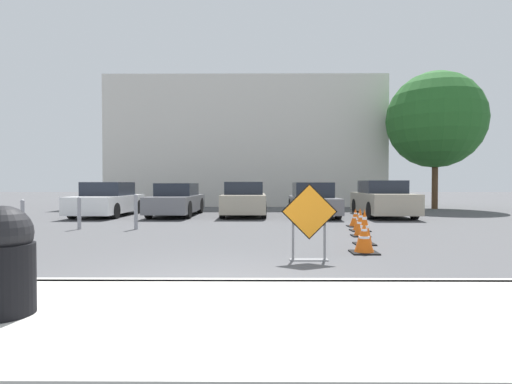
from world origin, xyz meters
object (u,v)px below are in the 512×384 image
object	(u,v)px
trash_bin	(3,260)
traffic_cone_fourth	(360,220)
bollard_second	(79,212)
parked_car_fourth	(313,201)
traffic_cone_second	(365,227)
road_closed_sign	(309,219)
traffic_cone_fifth	(355,218)
parked_car_fifth	(382,200)
bollard_third	(23,213)
parked_car_nearest	(108,200)
bollard_nearest	(136,211)
traffic_cone_third	(361,223)
parked_car_second	(177,200)
traffic_cone_nearest	(364,238)
parked_car_third	(244,200)

from	to	relation	value
trash_bin	traffic_cone_fourth	bearing A→B (deg)	55.54
bollard_second	parked_car_fourth	bearing A→B (deg)	32.42
traffic_cone_fourth	traffic_cone_second	bearing A→B (deg)	-102.11
road_closed_sign	traffic_cone_fifth	xyz separation A→B (m)	(2.21, 5.65, -0.48)
traffic_cone_fifth	parked_car_fifth	size ratio (longest dim) A/B	0.13
parked_car_fourth	bollard_third	xyz separation A→B (m)	(-9.48, -4.92, -0.18)
parked_car_nearest	bollard_nearest	distance (m)	5.67
traffic_cone_third	bollard_nearest	xyz separation A→B (m)	(-6.41, 1.56, 0.22)
parked_car_nearest	parked_car_fifth	distance (m)	11.69
traffic_cone_third	bollard_nearest	distance (m)	6.60
traffic_cone_third	traffic_cone_fourth	world-z (taller)	traffic_cone_third
traffic_cone_fifth	parked_car_fifth	bearing A→B (deg)	62.26
trash_bin	traffic_cone_second	bearing A→B (deg)	47.46
traffic_cone_third	bollard_second	xyz separation A→B (m)	(-8.14, 1.56, 0.17)
traffic_cone_fourth	parked_car_second	world-z (taller)	parked_car_second
traffic_cone_fourth	parked_car_nearest	world-z (taller)	parked_car_nearest
traffic_cone_second	parked_car_nearest	world-z (taller)	parked_car_nearest
road_closed_sign	traffic_cone_fourth	xyz separation A→B (m)	(2.06, 4.51, -0.43)
traffic_cone_fourth	bollard_nearest	distance (m)	6.71
traffic_cone_third	traffic_cone_fourth	distance (m)	1.22
traffic_cone_third	traffic_cone_second	bearing A→B (deg)	-100.84
road_closed_sign	parked_car_fifth	size ratio (longest dim) A/B	0.31
traffic_cone_nearest	traffic_cone_fifth	xyz separation A→B (m)	(1.01, 4.86, -0.02)
traffic_cone_second	trash_bin	world-z (taller)	trash_bin
traffic_cone_fifth	parked_car_fourth	bearing A→B (deg)	101.13
parked_car_nearest	traffic_cone_third	bearing A→B (deg)	145.59
parked_car_fourth	traffic_cone_fourth	bearing A→B (deg)	97.89
parked_car_nearest	bollard_second	distance (m)	5.07
parked_car_fifth	bollard_nearest	distance (m)	10.14
traffic_cone_fifth	parked_car_third	bearing A→B (deg)	131.64
traffic_cone_third	bollard_third	bearing A→B (deg)	171.01
road_closed_sign	bollard_second	world-z (taller)	road_closed_sign
parked_car_fifth	bollard_third	bearing A→B (deg)	22.74
road_closed_sign	traffic_cone_third	world-z (taller)	road_closed_sign
trash_bin	parked_car_third	bearing A→B (deg)	82.16
bollard_second	traffic_cone_fifth	bearing A→B (deg)	5.15
traffic_cone_second	parked_car_second	xyz separation A→B (m)	(-5.96, 8.13, 0.26)
parked_car_third	parked_car_second	bearing A→B (deg)	-3.72
bollard_third	traffic_cone_third	bearing A→B (deg)	-8.99
traffic_cone_fifth	bollard_nearest	xyz separation A→B (m)	(-6.84, -0.77, 0.28)
traffic_cone_fourth	traffic_cone_fifth	distance (m)	1.15
parked_car_fourth	bollard_third	size ratio (longest dim) A/B	5.07
parked_car_second	bollard_nearest	distance (m)	5.16
road_closed_sign	parked_car_fourth	world-z (taller)	parked_car_fourth
bollard_second	parked_car_fifth	bearing A→B (deg)	24.11
traffic_cone_second	parked_car_fifth	distance (m)	8.25
parked_car_second	bollard_second	world-z (taller)	parked_car_second
traffic_cone_nearest	trash_bin	bearing A→B (deg)	-137.46
parked_car_second	parked_car_third	distance (m)	2.93
road_closed_sign	parked_car_nearest	xyz separation A→B (m)	(-7.38, 9.85, -0.09)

